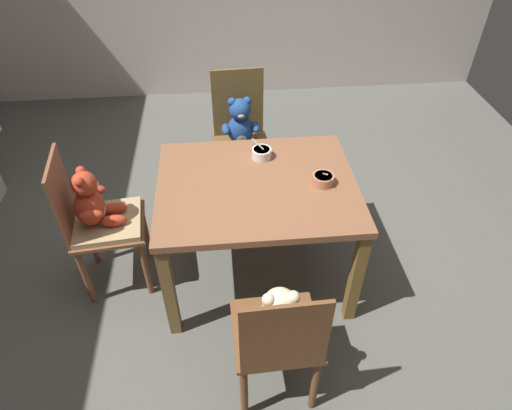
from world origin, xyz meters
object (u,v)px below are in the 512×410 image
object	(u,v)px
teddy_chair_far_center	(241,131)
teddy_chair_near_front	(278,329)
porridge_bowl_white_far_center	(262,153)
dining_table	(257,197)
porridge_bowl_terracotta_near_right	(323,179)
teddy_chair_near_left	(96,213)

from	to	relation	value
teddy_chair_far_center	teddy_chair_near_front	xyz separation A→B (m)	(0.06, -1.61, -0.01)
teddy_chair_near_front	porridge_bowl_white_far_center	bearing A→B (deg)	-3.55
dining_table	teddy_chair_near_front	size ratio (longest dim) A/B	1.24
teddy_chair_far_center	porridge_bowl_terracotta_near_right	bearing A→B (deg)	22.05
porridge_bowl_white_far_center	teddy_chair_near_front	bearing A→B (deg)	-91.85
porridge_bowl_terracotta_near_right	dining_table	bearing A→B (deg)	174.47
teddy_chair_far_center	porridge_bowl_terracotta_near_right	xyz separation A→B (m)	(0.39, -0.84, 0.19)
teddy_chair_far_center	teddy_chair_near_front	size ratio (longest dim) A/B	1.09
dining_table	teddy_chair_near_left	bearing A→B (deg)	178.25
dining_table	porridge_bowl_white_far_center	xyz separation A→B (m)	(0.05, 0.24, 0.13)
dining_table	porridge_bowl_white_far_center	distance (m)	0.28
teddy_chair_near_left	teddy_chair_near_front	size ratio (longest dim) A/B	1.05
porridge_bowl_terracotta_near_right	porridge_bowl_white_far_center	xyz separation A→B (m)	(-0.30, 0.28, 0.00)
dining_table	teddy_chair_near_front	xyz separation A→B (m)	(0.02, -0.80, -0.08)
teddy_chair_far_center	porridge_bowl_white_far_center	xyz separation A→B (m)	(0.09, -0.56, 0.19)
teddy_chair_far_center	porridge_bowl_terracotta_near_right	distance (m)	0.95
teddy_chair_far_center	porridge_bowl_white_far_center	bearing A→B (deg)	5.94
porridge_bowl_white_far_center	porridge_bowl_terracotta_near_right	bearing A→B (deg)	-42.32
teddy_chair_near_left	porridge_bowl_white_far_center	xyz separation A→B (m)	(0.95, 0.22, 0.20)
teddy_chair_near_front	porridge_bowl_terracotta_near_right	world-z (taller)	teddy_chair_near_front
teddy_chair_near_left	teddy_chair_near_front	distance (m)	1.24
teddy_chair_far_center	teddy_chair_near_left	bearing A→B (deg)	-50.87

